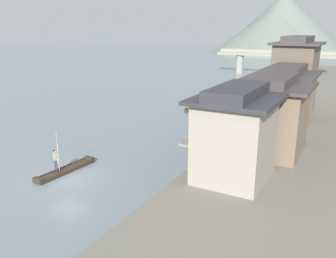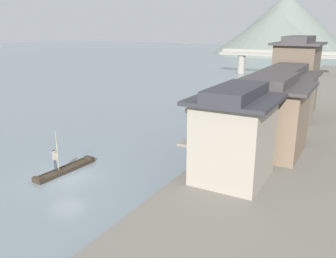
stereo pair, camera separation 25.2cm
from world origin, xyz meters
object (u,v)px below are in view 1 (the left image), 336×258
Objects in this scene: boat_moored_nearest at (243,121)px; boat_midriver_drifting at (203,111)px; boat_moored_far at (281,92)px; house_waterfront_narrow at (295,76)px; boatman_person at (55,158)px; boat_moored_third at (251,79)px; boat_foreground_poled at (66,170)px; stone_bridge at (273,59)px; house_waterfront_nearest at (235,134)px; house_waterfront_second at (268,115)px; house_waterfront_tall at (283,99)px; boat_moored_second at (207,140)px.

boat_midriver_drifting is (-5.83, 1.86, 0.12)m from boat_moored_nearest.
house_waterfront_narrow is at bearing -75.15° from boat_moored_far.
boatman_person is 54.53m from boat_moored_third.
boat_foreground_poled is 63.15m from stone_bridge.
stone_bridge is at bearing 100.53° from house_waterfront_nearest.
house_waterfront_second is 7.13m from house_waterfront_tall.
boat_moored_nearest is 18.41m from house_waterfront_nearest.
boatman_person is at bearing -117.65° from boat_moored_second.
boat_moored_second is at bearing -83.60° from stone_bridge.
house_waterfront_tall reaches higher than boat_moored_second.
boat_moored_third is (-7.90, 41.86, 0.10)m from boat_moored_second.
boat_moored_second is 0.60× the size of house_waterfront_nearest.
house_waterfront_narrow reaches higher than stone_bridge.
house_waterfront_second is at bearing -49.65° from boat_midriver_drifting.
stone_bridge is at bearing 90.88° from boat_midriver_drifting.
house_waterfront_nearest is at bearing -75.24° from boat_moored_third.
house_waterfront_tall is 47.75m from stone_bridge.
boat_moored_far is at bearing 96.81° from house_waterfront_nearest.
boatman_person is at bearing -100.10° from boat_moored_far.
boat_moored_far is (0.85, 29.33, 0.12)m from boat_moored_second.
boat_moored_second is at bearing 122.27° from house_waterfront_nearest.
boatman_person is at bearing -90.79° from stone_bridge.
boat_midriver_drifting reaches higher than boat_moored_second.
house_waterfront_nearest reaches higher than boat_moored_third.
boat_moored_far is at bearing 104.85° from house_waterfront_narrow.
boat_midriver_drifting is at bearing 86.32° from boatman_person.
house_waterfront_narrow reaches higher than boat_foreground_poled.
house_waterfront_narrow is (5.35, 12.37, 5.00)m from boat_moored_second.
house_waterfront_narrow reaches higher than boat_moored_far.
boat_midriver_drifting is at bearing -171.34° from house_waterfront_narrow.
boatman_person reaches higher than boat_moored_far.
house_waterfront_narrow is at bearing 8.66° from boat_midriver_drifting.
stone_bridge reaches higher than boat_moored_third.
boatman_person is at bearing -93.68° from boat_midriver_drifting.
stone_bridge is at bearing 103.82° from house_waterfront_tall.
stone_bridge is (-5.74, 51.25, 3.51)m from boat_moored_second.
house_waterfront_tall is at bearing 88.72° from house_waterfront_nearest.
house_waterfront_nearest is at bearing -75.04° from boat_moored_nearest.
house_waterfront_second is (5.09, -31.56, 3.57)m from boat_moored_far.
house_waterfront_narrow is (11.94, 24.17, 5.03)m from boat_foreground_poled.
house_waterfront_nearest is (13.27, -50.35, 3.61)m from boat_moored_third.
boat_moored_second is 0.42× the size of house_waterfront_narrow.
house_waterfront_narrow is at bearing -65.80° from boat_moored_third.
boat_moored_second is at bearing -79.31° from boat_moored_third.
boat_moored_far is at bearing 99.16° from house_waterfront_second.
boat_moored_second is (6.63, 12.65, -1.24)m from boatman_person.
boat_moored_second is 29.34m from boat_moored_far.
stone_bridge reaches higher than boatman_person.
boat_foreground_poled is at bearing -100.26° from boat_moored_far.
boat_foreground_poled is 0.61× the size of house_waterfront_narrow.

